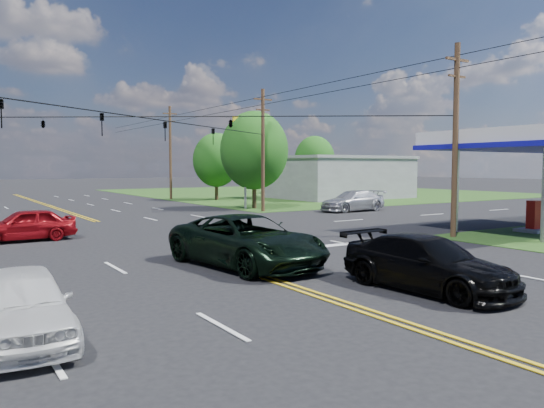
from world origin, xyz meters
TOP-DOWN VIEW (x-y plane):
  - ground at (0.00, 12.00)m, footprint 280.00×280.00m
  - grass_ne at (35.00, 44.00)m, footprint 46.00×48.00m
  - stop_bar at (5.00, 4.00)m, footprint 10.00×0.50m
  - retail_ne at (30.00, 32.00)m, footprint 14.00×10.00m
  - pole_se at (13.00, 3.00)m, footprint 1.60×0.28m
  - pole_ne at (13.00, 21.00)m, footprint 1.60×0.28m
  - pole_right_far at (13.00, 40.00)m, footprint 1.60×0.28m
  - span_wire_signals at (0.00, 12.00)m, footprint 26.00×18.00m
  - power_lines at (0.00, 10.00)m, footprint 26.04×100.00m
  - tree_right_a at (14.00, 24.00)m, footprint 5.70×5.70m
  - tree_right_b at (16.50, 36.00)m, footprint 4.94×4.94m
  - tree_far_r at (34.00, 42.00)m, footprint 5.32×5.32m
  - pickup_dkgreen at (0.50, 1.84)m, footprint 3.78×6.81m
  - suv_black at (3.00, -4.07)m, footprint 2.52×5.44m
  - pickup_white at (-7.29, -2.75)m, footprint 1.96×4.45m
  - sedan_red at (-5.11, 13.00)m, footprint 4.54×1.92m
  - sedan_far at (19.15, 17.50)m, footprint 5.73×2.50m
  - polesign_ne at (13.00, 23.76)m, footprint 2.10×0.69m

SIDE VIEW (x-z plane):
  - ground at x=0.00m, z-range 0.00..0.00m
  - grass_ne at x=35.00m, z-range -0.01..0.01m
  - stop_bar at x=5.00m, z-range -0.01..0.01m
  - pickup_white at x=-7.29m, z-range 0.00..1.49m
  - sedan_red at x=-5.11m, z-range 0.00..1.53m
  - suv_black at x=3.00m, z-range 0.00..1.54m
  - sedan_far at x=19.15m, z-range 0.00..1.64m
  - pickup_dkgreen at x=0.50m, z-range 0.00..1.80m
  - retail_ne at x=30.00m, z-range 0.00..4.40m
  - tree_right_b at x=16.50m, z-range 0.68..7.76m
  - tree_far_r at x=34.00m, z-range 0.73..8.36m
  - tree_right_a at x=14.00m, z-range 0.78..8.96m
  - pole_se at x=13.00m, z-range 0.17..9.67m
  - pole_ne at x=13.00m, z-range 0.17..9.67m
  - pole_right_far at x=13.00m, z-range 0.17..10.17m
  - polesign_ne at x=13.00m, z-range 2.07..9.69m
  - span_wire_signals at x=0.00m, z-range 5.43..6.56m
  - power_lines at x=0.00m, z-range 8.28..8.92m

